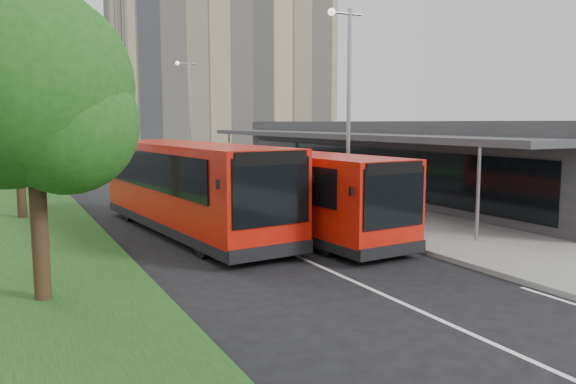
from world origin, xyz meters
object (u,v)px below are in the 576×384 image
at_px(bus_second, 190,188).
at_px(lamp_post_far, 189,111).
at_px(tree_mid, 15,96).
at_px(car_far, 72,156).
at_px(tree_far, 10,109).
at_px(bollard, 216,173).
at_px(lamp_post_near, 347,102).
at_px(tree_near, 32,101).
at_px(bus_main, 296,192).
at_px(litter_bin, 296,187).
at_px(car_near, 107,158).

bearing_deg(bus_second, lamp_post_far, 67.35).
relative_size(tree_mid, car_far, 2.40).
distance_m(tree_far, lamp_post_far, 11.17).
bearing_deg(bollard, tree_mid, -140.88).
bearing_deg(bus_second, car_far, 83.79).
distance_m(lamp_post_near, bus_second, 6.69).
xyz_separation_m(tree_near, bollard, (11.85, 21.64, -3.71)).
distance_m(bus_main, bollard, 17.73).
distance_m(tree_mid, bus_second, 8.65).
bearing_deg(litter_bin, car_far, 101.12).
bearing_deg(litter_bin, tree_mid, -178.93).
bearing_deg(lamp_post_near, lamp_post_far, 90.00).
bearing_deg(car_near, car_far, 133.31).
height_order(lamp_post_near, bollard, lamp_post_near).
relative_size(bus_main, car_near, 3.04).
relative_size(bus_main, bus_second, 0.90).
distance_m(bus_main, litter_bin, 9.12).
bearing_deg(car_near, lamp_post_far, -57.48).
distance_m(tree_near, car_near, 42.46).
xyz_separation_m(tree_mid, tree_far, (0.00, 12.00, -0.28)).
height_order(bus_main, litter_bin, bus_main).
distance_m(lamp_post_far, litter_bin, 13.46).
height_order(tree_mid, tree_far, tree_mid).
bearing_deg(tree_mid, bus_second, -48.50).
relative_size(tree_near, tree_mid, 0.88).
bearing_deg(tree_far, lamp_post_near, -59.71).
relative_size(tree_near, tree_far, 0.93).
distance_m(lamp_post_near, litter_bin, 8.53).
bearing_deg(tree_near, bus_second, 48.78).
height_order(bus_main, bollard, bus_main).
height_order(litter_bin, car_near, car_near).
bearing_deg(litter_bin, car_near, 98.91).
relative_size(tree_far, bus_main, 0.70).
xyz_separation_m(lamp_post_far, car_near, (-2.88, 16.53, -4.14)).
bearing_deg(bus_second, bus_main, -34.24).
distance_m(lamp_post_near, car_near, 36.87).
bearing_deg(bus_second, litter_bin, 33.98).
distance_m(bus_main, bus_second, 3.74).
bearing_deg(car_far, bollard, -54.10).
relative_size(tree_mid, bus_second, 0.67).
bearing_deg(lamp_post_near, bus_main, -164.35).
relative_size(tree_near, car_far, 2.11).
relative_size(bollard, car_far, 0.33).
relative_size(lamp_post_far, car_near, 2.34).
distance_m(bus_second, car_far, 41.88).
xyz_separation_m(bus_main, bollard, (3.29, 17.41, -0.81)).
height_order(litter_bin, bollard, bollard).
relative_size(lamp_post_near, car_near, 2.34).
bearing_deg(tree_far, bollard, -11.28).
relative_size(tree_mid, car_near, 2.26).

